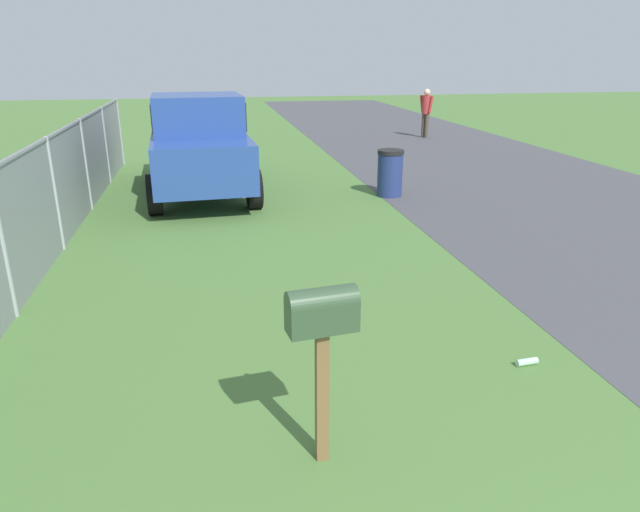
% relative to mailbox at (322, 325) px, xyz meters
% --- Properties ---
extents(mailbox, '(0.26, 0.51, 1.38)m').
position_rel_mailbox_xyz_m(mailbox, '(0.00, 0.00, 0.00)').
color(mailbox, brown).
rests_on(mailbox, ground).
extents(pickup_truck, '(5.07, 2.34, 2.09)m').
position_rel_mailbox_xyz_m(pickup_truck, '(8.80, 0.89, -0.00)').
color(pickup_truck, '#284793').
rests_on(pickup_truck, ground).
extents(trash_bin, '(0.55, 0.55, 0.97)m').
position_rel_mailbox_xyz_m(trash_bin, '(7.87, -3.00, -0.62)').
color(trash_bin, navy).
rests_on(trash_bin, ground).
extents(pedestrian, '(0.43, 0.38, 1.67)m').
position_rel_mailbox_xyz_m(pedestrian, '(16.04, -6.88, -0.14)').
color(pedestrian, '#4C4238').
rests_on(pedestrian, ground).
extents(fence_section, '(14.62, 0.07, 1.73)m').
position_rel_mailbox_xyz_m(fence_section, '(5.49, 3.00, -0.17)').
color(fence_section, '#9EA3A8').
rests_on(fence_section, ground).
extents(litter_bottle_by_mailbox, '(0.09, 0.23, 0.07)m').
position_rel_mailbox_xyz_m(litter_bottle_by_mailbox, '(0.94, -2.22, -1.07)').
color(litter_bottle_by_mailbox, '#B2D8BF').
rests_on(litter_bottle_by_mailbox, ground).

